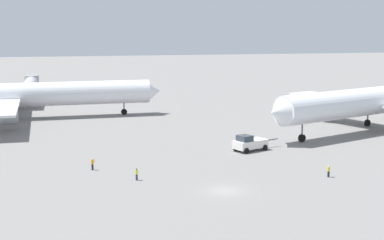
{
  "coord_description": "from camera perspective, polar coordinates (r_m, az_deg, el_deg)",
  "views": [
    {
      "loc": [
        -18.3,
        -62.75,
        19.64
      ],
      "look_at": [
        2.21,
        27.32,
        4.0
      ],
      "focal_mm": 52.84,
      "sensor_mm": 36.0,
      "label": 1
    }
  ],
  "objects": [
    {
      "name": "pushback_tug",
      "position": [
        89.38,
        5.83,
        -2.33
      ],
      "size": [
        8.5,
        4.7,
        2.9
      ],
      "color": "white",
      "rests_on": "ground"
    },
    {
      "name": "ground_crew_ramp_agent_by_cones",
      "position": [
        72.68,
        -5.61,
        -5.46
      ],
      "size": [
        0.36,
        0.36,
        1.56
      ],
      "color": "#2D3351",
      "rests_on": "ground"
    },
    {
      "name": "airliner_being_pushed",
      "position": [
        110.7,
        17.91,
        1.82
      ],
      "size": [
        48.85,
        41.34,
        16.53
      ],
      "color": "white",
      "rests_on": "ground"
    },
    {
      "name": "airliner_at_gate_left",
      "position": [
        123.77,
        -17.38,
        2.37
      ],
      "size": [
        60.82,
        48.89,
        14.68
      ],
      "color": "silver",
      "rests_on": "ground"
    },
    {
      "name": "ground_crew_wing_walker_right",
      "position": [
        75.93,
        13.63,
        -5.02
      ],
      "size": [
        0.36,
        0.47,
        1.59
      ],
      "color": "black",
      "rests_on": "ground"
    },
    {
      "name": "ground_crew_marshaller_foreground",
      "position": [
        78.51,
        -10.02,
        -4.38
      ],
      "size": [
        0.5,
        0.36,
        1.66
      ],
      "color": "black",
      "rests_on": "ground"
    },
    {
      "name": "jet_bridge",
      "position": [
        148.55,
        -16.06,
        3.38
      ],
      "size": [
        3.84,
        23.61,
        6.27
      ],
      "color": "#B7B7BC",
      "rests_on": "ground"
    },
    {
      "name": "ground_plane",
      "position": [
        68.25,
        3.31,
        -7.13
      ],
      "size": [
        600.0,
        600.0,
        0.0
      ],
      "primitive_type": "plane",
      "color": "slate"
    }
  ]
}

